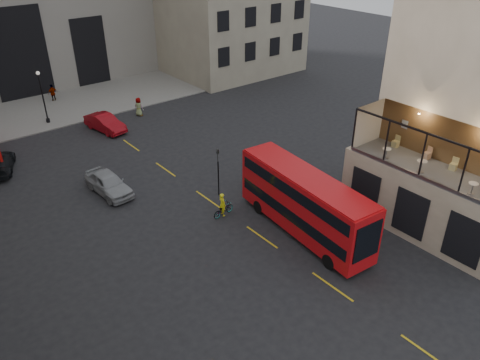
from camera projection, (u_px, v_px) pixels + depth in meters
ground at (355, 272)px, 27.39m from camera, size 140.00×140.00×0.00m
host_building_main at (473, 108)px, 29.02m from camera, size 7.26×11.40×15.10m
host_frontage at (424, 202)px, 29.84m from camera, size 3.00×11.00×4.50m
cafe_floor at (432, 171)px, 28.72m from camera, size 3.00×10.00×0.10m
pavement_far at (35, 112)px, 49.79m from camera, size 40.00×12.00×0.12m
traffic_light_near at (218, 166)px, 33.77m from camera, size 0.16×0.20×3.80m
street_lamp_b at (44, 101)px, 45.93m from camera, size 0.36×0.36×5.33m
bus_near at (304, 201)px, 29.74m from camera, size 3.43×10.81×4.24m
car_a at (109, 183)px, 34.85m from camera, size 2.23×4.91×1.63m
car_b at (105, 123)px, 45.12m from camera, size 2.54×5.06×1.59m
bicycle at (223, 210)px, 32.37m from camera, size 1.82×0.81×0.93m
cyclist at (222, 204)px, 32.20m from camera, size 0.45×0.65×1.74m
pedestrian_c at (53, 93)px, 52.21m from camera, size 1.21×0.69×1.95m
pedestrian_d at (139, 107)px, 48.45m from camera, size 0.99×1.13×1.94m
cafe_table_near at (473, 187)px, 26.03m from camera, size 0.53×0.53×0.66m
cafe_table_mid at (422, 165)px, 28.22m from camera, size 0.60×0.60×0.76m
cafe_table_far at (386, 152)px, 29.85m from camera, size 0.55×0.55×0.69m
cafe_chair_b at (453, 166)px, 28.59m from camera, size 0.45×0.45×0.80m
cafe_chair_c at (427, 155)px, 29.93m from camera, size 0.47×0.47×0.80m
cafe_chair_d at (396, 143)px, 31.45m from camera, size 0.41×0.41×0.81m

